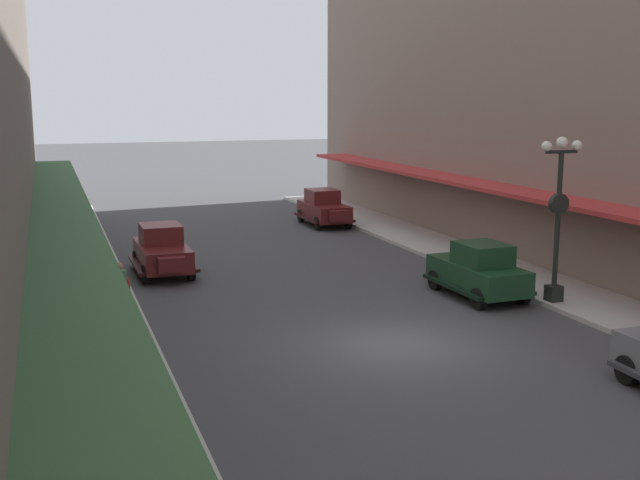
{
  "coord_description": "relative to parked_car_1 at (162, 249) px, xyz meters",
  "views": [
    {
      "loc": [
        -8.5,
        -18.04,
        6.46
      ],
      "look_at": [
        0.0,
        6.0,
        1.8
      ],
      "focal_mm": 43.66,
      "sensor_mm": 36.0,
      "label": 1
    }
  ],
  "objects": [
    {
      "name": "parked_car_2",
      "position": [
        9.29,
        -6.91,
        0.0
      ],
      "size": [
        2.23,
        4.29,
        1.84
      ],
      "color": "#193D23",
      "rests_on": "ground"
    },
    {
      "name": "fire_hydrant",
      "position": [
        -1.75,
        -4.39,
        -0.38
      ],
      "size": [
        0.24,
        0.24,
        0.82
      ],
      "color": "#B21E19",
      "rests_on": "sidewalk_left"
    },
    {
      "name": "parked_car_1",
      "position": [
        0.0,
        0.0,
        0.0
      ],
      "size": [
        2.16,
        4.27,
        1.84
      ],
      "color": "#591919",
      "rests_on": "ground"
    },
    {
      "name": "ground_plane",
      "position": [
        4.6,
        -10.6,
        -0.94
      ],
      "size": [
        200.0,
        200.0,
        0.0
      ],
      "primitive_type": "plane",
      "color": "#424244"
    },
    {
      "name": "sidewalk_right",
      "position": [
        12.1,
        -10.6,
        -0.87
      ],
      "size": [
        3.0,
        60.0,
        0.15
      ],
      "primitive_type": "cube",
      "color": "#B7B5AD",
      "rests_on": "ground"
    },
    {
      "name": "pedestrian_1",
      "position": [
        -3.49,
        -14.59,
        0.07
      ],
      "size": [
        0.36,
        0.28,
        1.67
      ],
      "color": "#4C4238",
      "rests_on": "sidewalk_left"
    },
    {
      "name": "sidewalk_left",
      "position": [
        -2.9,
        -10.6,
        -0.87
      ],
      "size": [
        3.0,
        60.0,
        0.15
      ],
      "primitive_type": "cube",
      "color": "#B7B5AD",
      "rests_on": "ground"
    },
    {
      "name": "lamp_post_with_clock",
      "position": [
        11.0,
        -8.64,
        2.04
      ],
      "size": [
        1.42,
        0.44,
        5.16
      ],
      "color": "black",
      "rests_on": "sidewalk_right"
    },
    {
      "name": "parked_car_3",
      "position": [
        9.48,
        8.64,
        0.0
      ],
      "size": [
        2.17,
        4.27,
        1.84
      ],
      "color": "#591919",
      "rests_on": "ground"
    },
    {
      "name": "pedestrian_0",
      "position": [
        -2.05,
        -6.01,
        0.05
      ],
      "size": [
        0.36,
        0.24,
        1.64
      ],
      "color": "#4C4238",
      "rests_on": "sidewalk_left"
    }
  ]
}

